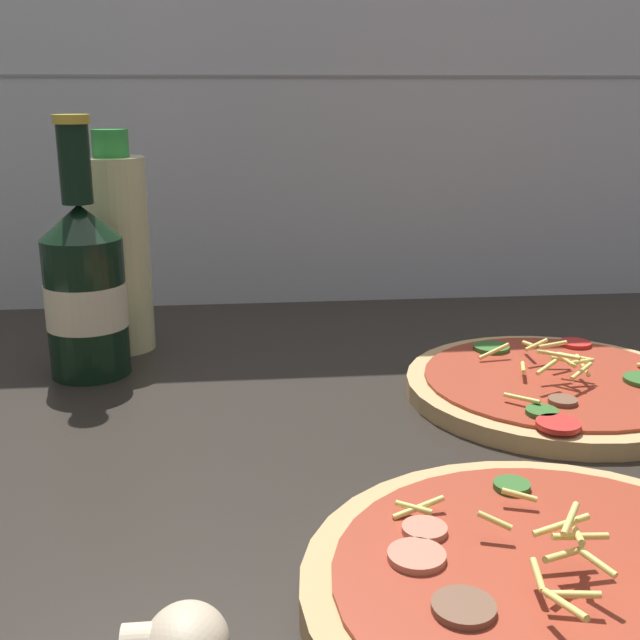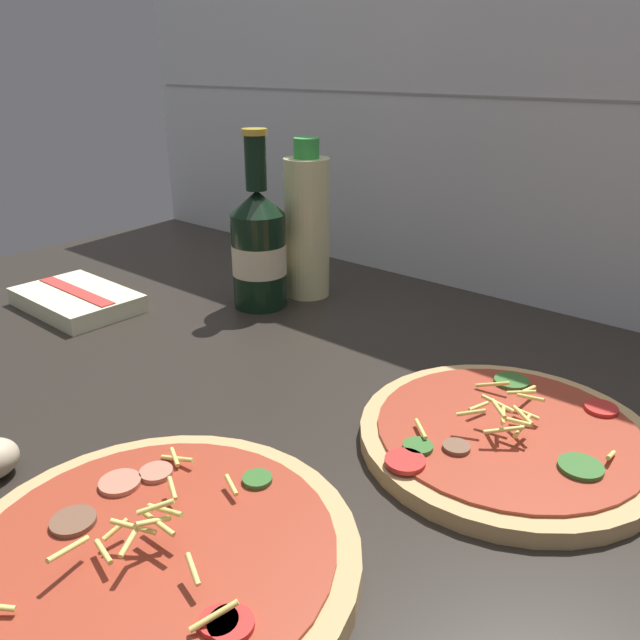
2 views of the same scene
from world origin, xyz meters
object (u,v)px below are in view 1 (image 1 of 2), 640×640
object	(u,v)px
oil_bottle	(118,251)
beer_bottle	(85,287)
pizza_far	(556,387)
pizza_near	(566,595)

from	to	relation	value
oil_bottle	beer_bottle	bearing A→B (deg)	-105.35
pizza_far	beer_bottle	world-z (taller)	beer_bottle
pizza_near	oil_bottle	size ratio (longest dim) A/B	1.23
pizza_far	oil_bottle	bearing A→B (deg)	155.62
pizza_near	beer_bottle	xyz separation A→B (cm)	(-30.47, 39.81, 7.36)
beer_bottle	oil_bottle	distance (cm)	8.08
pizza_near	oil_bottle	distance (cm)	56.01
beer_bottle	oil_bottle	bearing A→B (deg)	74.65
pizza_near	pizza_far	world-z (taller)	pizza_near
pizza_near	oil_bottle	world-z (taller)	oil_bottle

